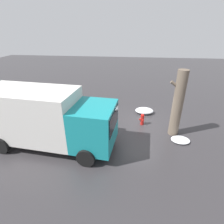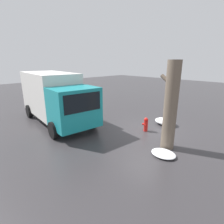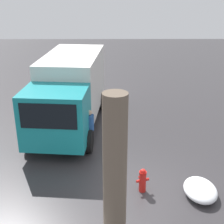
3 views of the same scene
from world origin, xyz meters
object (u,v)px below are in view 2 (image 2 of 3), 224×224
fire_hydrant (146,124)px  pedestrian (89,112)px  tree_trunk (171,106)px  delivery_truck (55,96)px

fire_hydrant → pedestrian: 3.50m
tree_trunk → delivery_truck: bearing=15.4°
fire_hydrant → pedestrian: size_ratio=0.50×
fire_hydrant → tree_trunk: tree_trunk is taller
tree_trunk → delivery_truck: size_ratio=0.56×
fire_hydrant → tree_trunk: (-1.87, 0.91, 1.58)m
delivery_truck → pedestrian: 2.61m
fire_hydrant → delivery_truck: (5.20, 2.86, 1.30)m
delivery_truck → pedestrian: delivery_truck is taller
tree_trunk → pedestrian: bearing=11.0°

